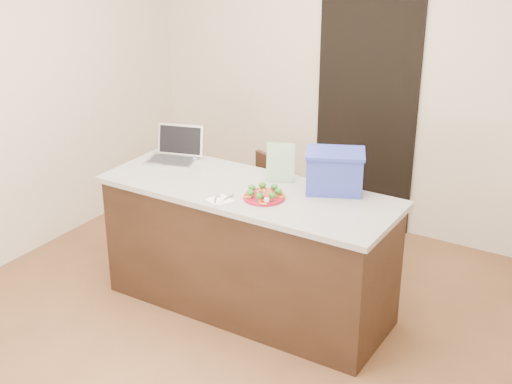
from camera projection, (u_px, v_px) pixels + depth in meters
The scene contains 16 objects.
ground at pixel (229, 322), 4.95m from camera, with size 4.00×4.00×0.00m, color brown.
room_shell at pixel (226, 96), 4.32m from camera, with size 4.00×4.00×4.00m.
doorway at pixel (366, 115), 6.07m from camera, with size 0.90×0.02×2.00m, color black.
island at pixel (248, 249), 4.97m from camera, with size 2.06×0.76×0.92m.
plate at pixel (264, 197), 4.63m from camera, with size 0.28×0.28×0.02m.
meatballs at pixel (265, 193), 4.63m from camera, with size 0.11×0.11×0.04m.
broccoli at pixel (264, 191), 4.62m from camera, with size 0.23×0.23×0.04m.
pepper_rings at pixel (264, 195), 4.63m from camera, with size 0.25×0.25×0.01m.
napkin at pixel (220, 200), 4.60m from camera, with size 0.14×0.14×0.01m, color silver.
fork at pixel (218, 198), 4.62m from camera, with size 0.07×0.14×0.00m.
knife at pixel (222, 201), 4.57m from camera, with size 0.02×0.20×0.01m.
yogurt_bottle at pixel (267, 201), 4.52m from camera, with size 0.04×0.04×0.07m.
laptop at pixel (176, 151), 5.29m from camera, with size 0.41×0.37×0.25m.
leaflet at pixel (280, 163), 4.86m from camera, with size 0.19×0.00×0.28m, color silver.
blue_box at pixel (335, 171), 4.70m from camera, with size 0.46×0.41×0.28m.
chair at pixel (266, 205), 5.58m from camera, with size 0.50×0.51×0.87m.
Camera 1 is at (2.35, -3.49, 2.77)m, focal length 50.00 mm.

